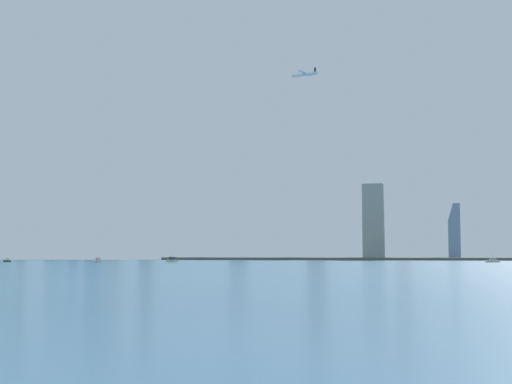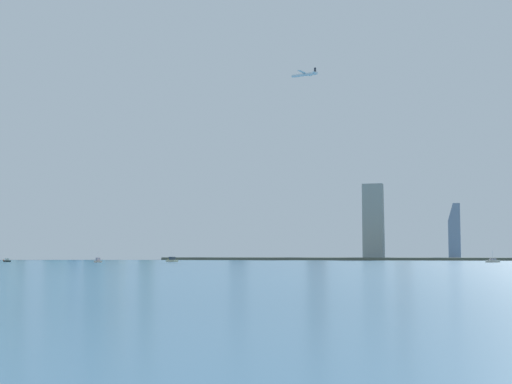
{
  "view_description": "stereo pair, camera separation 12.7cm",
  "coord_description": "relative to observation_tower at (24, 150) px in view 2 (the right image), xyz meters",
  "views": [
    {
      "loc": [
        320.85,
        -428.01,
        7.25
      ],
      "look_at": [
        38.04,
        514.58,
        87.68
      ],
      "focal_mm": 53.62,
      "sensor_mm": 36.0,
      "label": 1
    },
    {
      "loc": [
        320.97,
        -427.97,
        7.25
      ],
      "look_at": [
        38.04,
        514.58,
        87.68
      ],
      "focal_mm": 53.62,
      "sensor_mm": 36.0,
      "label": 2
    }
  ],
  "objects": [
    {
      "name": "waterfront_pier",
      "position": [
        340.98,
        -43.37,
        -162.36
      ],
      "size": [
        988.68,
        40.28,
        3.26
      ],
      "primitive_type": "cube",
      "color": "#595E4B",
      "rests_on": "ground"
    },
    {
      "name": "observation_tower",
      "position": [
        0.0,
        0.0,
        0.0
      ],
      "size": [
        43.98,
        43.98,
        329.98
      ],
      "color": "#AEAE8D",
      "rests_on": "ground"
    },
    {
      "name": "skyscraper_0",
      "position": [
        144.75,
        22.94,
        -95.27
      ],
      "size": [
        21.72,
        22.86,
        141.28
      ],
      "color": "beige",
      "rests_on": "ground"
    },
    {
      "name": "skyscraper_1",
      "position": [
        623.36,
        51.28,
        -124.67
      ],
      "size": [
        15.56,
        21.17,
        85.36
      ],
      "color": "#7387A1",
      "rests_on": "ground"
    },
    {
      "name": "skyscraper_3",
      "position": [
        522.49,
        8.59,
        -114.48
      ],
      "size": [
        26.26,
        19.47,
        99.02
      ],
      "color": "gray",
      "rests_on": "ground"
    },
    {
      "name": "skyscraper_4",
      "position": [
        199.48,
        10.33,
        -99.77
      ],
      "size": [
        16.99,
        14.32,
        135.3
      ],
      "color": "gray",
      "rests_on": "ground"
    },
    {
      "name": "skyscraper_5",
      "position": [
        555.49,
        66.93,
        -78.25
      ],
      "size": [
        22.4,
        18.32,
        178.6
      ],
      "color": "beige",
      "rests_on": "ground"
    },
    {
      "name": "skyscraper_6",
      "position": [
        52.78,
        59.75,
        -110.39
      ],
      "size": [
        18.37,
        17.01,
        107.2
      ],
      "color": "#6182A1",
      "rests_on": "ground"
    },
    {
      "name": "skyscraper_7",
      "position": [
        47.43,
        23.27,
        -107.09
      ],
      "size": [
        23.04,
        20.55,
        113.8
      ],
      "color": "#87B0AA",
      "rests_on": "ground"
    },
    {
      "name": "skyscraper_8",
      "position": [
        101.33,
        38.49,
        -94.5
      ],
      "size": [
        26.39,
        18.42,
        138.98
      ],
      "color": "slate",
      "rests_on": "ground"
    },
    {
      "name": "skyscraper_9",
      "position": [
        440.36,
        41.23,
        -98.96
      ],
      "size": [
        24.19,
        21.03,
        158.61
      ],
      "color": "gray",
      "rests_on": "ground"
    },
    {
      "name": "skyscraper_10",
      "position": [
        323.65,
        53.59,
        -119.55
      ],
      "size": [
        22.3,
        19.78,
        88.87
      ],
      "color": "slate",
      "rests_on": "ground"
    },
    {
      "name": "skyscraper_11",
      "position": [
        7.25,
        73.29,
        -113.74
      ],
      "size": [
        21.75,
        12.16,
        115.93
      ],
      "color": "#B2BBA5",
      "rests_on": "ground"
    },
    {
      "name": "skyscraper_12",
      "position": [
        -56.03,
        45.53,
        -80.99
      ],
      "size": [
        24.55,
        25.39,
        166.0
      ],
      "color": "#A8B8A4",
      "rests_on": "ground"
    },
    {
      "name": "boat_1",
      "position": [
        328.63,
        -372.03,
        -162.44
      ],
      "size": [
        11.7,
        11.68,
        8.86
      ],
      "rotation": [
        0.0,
        0.0,
        2.36
      ],
      "color": "beige",
      "rests_on": "ground"
    },
    {
      "name": "boat_2",
      "position": [
        222.98,
        -355.84,
        -162.76
      ],
      "size": [
        13.56,
        13.35,
        3.44
      ],
      "rotation": [
        0.0,
        0.0,
        5.51
      ],
      "color": "black",
      "rests_on": "ground"
    },
    {
      "name": "boat_3",
      "position": [
        667.95,
        -271.88,
        -162.58
      ],
      "size": [
        12.63,
        14.18,
        10.43
      ],
      "rotation": [
        0.0,
        0.0,
        0.89
      ],
      "color": "beige",
      "rests_on": "ground"
    },
    {
      "name": "boat_5",
      "position": [
        370.54,
        -301.7,
        -162.25
      ],
      "size": [
        15.25,
        13.35,
        9.95
      ],
      "rotation": [
        0.0,
        0.0,
        2.49
      ],
      "color": "beige",
      "rests_on": "ground"
    },
    {
      "name": "channel_buoy_0",
      "position": [
        141.65,
        -245.23,
        -163.09
      ],
      "size": [
        1.46,
        1.46,
        1.8
      ],
      "primitive_type": "cone",
      "color": "#E54C19",
      "rests_on": "ground"
    },
    {
      "name": "channel_buoy_2",
      "position": [
        319.63,
        -192.54,
        -162.7
      ],
      "size": [
        1.17,
        1.17,
        2.58
      ],
      "primitive_type": "cone",
      "color": "yellow",
      "rests_on": "ground"
    },
    {
      "name": "airplane",
      "position": [
        457.51,
        -106.47,
        59.29
      ],
      "size": [
        33.64,
        33.38,
        8.77
      ],
      "rotation": [
        0.0,
        0.0,
        2.92
      ],
      "color": "silver"
    }
  ]
}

